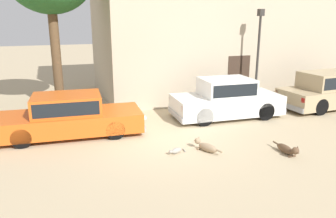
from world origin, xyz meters
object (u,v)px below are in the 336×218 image
object	(u,v)px
stray_cat	(176,151)
street_lamp	(259,46)
parked_sedan_nearest	(69,115)
stray_dog_spotted	(206,146)
stray_dog_tan	(288,149)
parked_sedan_second	(226,98)
parked_sedan_third	(330,90)

from	to	relation	value
stray_cat	street_lamp	distance (m)	6.88
parked_sedan_nearest	stray_dog_spotted	distance (m)	4.55
stray_dog_tan	street_lamp	bearing A→B (deg)	155.87
parked_sedan_nearest	street_lamp	bearing A→B (deg)	12.94
parked_sedan_second	stray_dog_tan	bearing A→B (deg)	-89.18
parked_sedan_third	stray_dog_tan	bearing A→B (deg)	-147.06
stray_cat	street_lamp	world-z (taller)	street_lamp
parked_sedan_nearest	stray_dog_spotted	bearing A→B (deg)	-32.84
parked_sedan_nearest	street_lamp	size ratio (longest dim) A/B	1.19
parked_sedan_nearest	stray_dog_spotted	world-z (taller)	parked_sedan_nearest
parked_sedan_second	stray_cat	world-z (taller)	parked_sedan_second
street_lamp	stray_dog_spotted	bearing A→B (deg)	-137.56
parked_sedan_nearest	parked_sedan_second	distance (m)	5.83
stray_dog_spotted	parked_sedan_second	bearing A→B (deg)	-63.21
stray_dog_tan	street_lamp	world-z (taller)	street_lamp
stray_dog_spotted	stray_dog_tan	xyz separation A→B (m)	(2.07, -1.00, 0.00)
parked_sedan_third	street_lamp	size ratio (longest dim) A/B	1.18
parked_sedan_third	stray_cat	bearing A→B (deg)	-165.29
parked_sedan_nearest	stray_cat	world-z (taller)	parked_sedan_nearest
stray_dog_spotted	stray_cat	size ratio (longest dim) A/B	1.76
parked_sedan_second	stray_cat	bearing A→B (deg)	-135.84
parked_sedan_nearest	stray_dog_tan	bearing A→B (deg)	-28.99
parked_sedan_nearest	street_lamp	xyz separation A→B (m)	(7.89, 1.19, 1.91)
parked_sedan_third	stray_dog_tan	distance (m)	6.25
stray_cat	parked_sedan_third	bearing A→B (deg)	177.01
parked_sedan_second	stray_dog_spotted	size ratio (longest dim) A/B	4.46
parked_sedan_nearest	stray_cat	size ratio (longest dim) A/B	8.79
parked_sedan_second	stray_dog_tan	distance (m)	3.86
street_lamp	parked_sedan_nearest	bearing A→B (deg)	-171.43
stray_dog_tan	stray_cat	world-z (taller)	stray_dog_tan
stray_dog_spotted	stray_dog_tan	size ratio (longest dim) A/B	0.88
parked_sedan_third	stray_dog_spotted	world-z (taller)	parked_sedan_third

